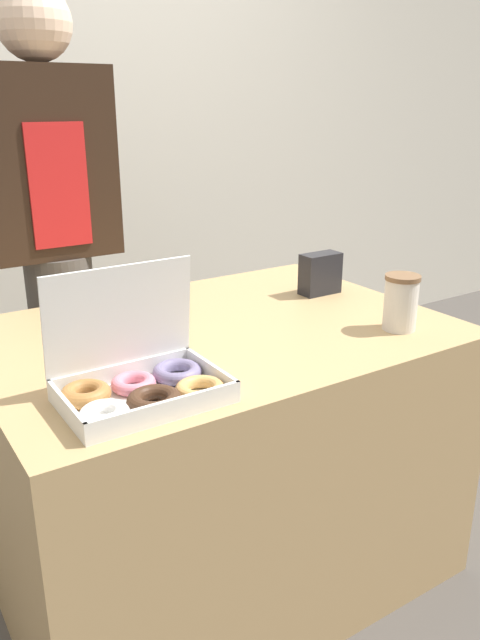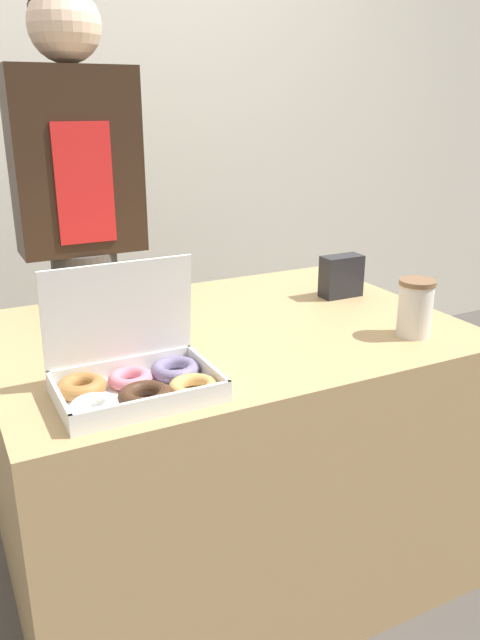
{
  "view_description": "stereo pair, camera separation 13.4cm",
  "coord_description": "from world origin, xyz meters",
  "px_view_note": "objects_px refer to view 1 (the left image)",
  "views": [
    {
      "loc": [
        -0.78,
        -1.32,
        1.31
      ],
      "look_at": [
        -0.09,
        -0.26,
        0.87
      ],
      "focal_mm": 35.0,
      "sensor_mm": 36.0,
      "label": 1
    },
    {
      "loc": [
        -0.66,
        -1.39,
        1.31
      ],
      "look_at": [
        -0.09,
        -0.26,
        0.87
      ],
      "focal_mm": 35.0,
      "sensor_mm": 36.0,
      "label": 2
    }
  ],
  "objects_px": {
    "coffee_cup": "(401,302)",
    "napkin_holder": "(320,274)",
    "donut_box": "(141,382)",
    "person_customer": "(55,237)"
  },
  "relations": [
    {
      "from": "donut_box",
      "to": "coffee_cup",
      "type": "xyz_separation_m",
      "value": [
        0.73,
        0.01,
        0.04
      ]
    },
    {
      "from": "donut_box",
      "to": "person_customer",
      "type": "relative_size",
      "value": 0.21
    },
    {
      "from": "napkin_holder",
      "to": "person_customer",
      "type": "height_order",
      "value": "person_customer"
    },
    {
      "from": "coffee_cup",
      "to": "person_customer",
      "type": "bearing_deg",
      "value": 126.53
    },
    {
      "from": "person_customer",
      "to": "coffee_cup",
      "type": "bearing_deg",
      "value": -53.47
    },
    {
      "from": "donut_box",
      "to": "napkin_holder",
      "type": "distance_m",
      "value": 0.85
    },
    {
      "from": "donut_box",
      "to": "coffee_cup",
      "type": "distance_m",
      "value": 0.73
    },
    {
      "from": "coffee_cup",
      "to": "napkin_holder",
      "type": "relative_size",
      "value": 1.16
    },
    {
      "from": "napkin_holder",
      "to": "person_customer",
      "type": "relative_size",
      "value": 0.08
    },
    {
      "from": "napkin_holder",
      "to": "donut_box",
      "type": "bearing_deg",
      "value": -154.43
    }
  ]
}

